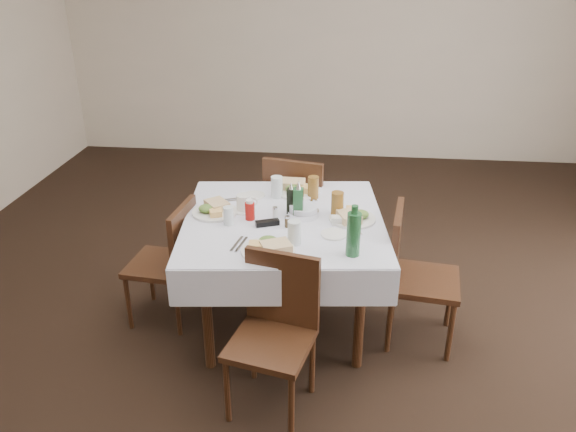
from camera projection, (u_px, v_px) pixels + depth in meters
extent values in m
plane|color=black|center=(302.00, 333.00, 3.62)|extent=(7.00, 7.00, 0.00)
cube|color=beige|center=(330.00, 34.00, 6.16)|extent=(6.00, 0.04, 2.80)
cylinder|color=black|center=(207.00, 315.00, 3.18)|extent=(0.06, 0.06, 0.72)
cylinder|color=black|center=(223.00, 243.00, 3.97)|extent=(0.06, 0.06, 0.72)
cylinder|color=black|center=(360.00, 315.00, 3.19)|extent=(0.06, 0.06, 0.72)
cylinder|color=black|center=(345.00, 243.00, 3.97)|extent=(0.06, 0.06, 0.72)
cube|color=black|center=(284.00, 222.00, 3.42)|extent=(1.20, 1.20, 0.03)
cube|color=white|center=(284.00, 219.00, 3.41)|extent=(1.32, 1.32, 0.01)
cube|color=white|center=(284.00, 197.00, 3.99)|extent=(1.19, 0.14, 0.22)
cube|color=white|center=(283.00, 288.00, 2.92)|extent=(1.19, 0.14, 0.22)
cube|color=white|center=(380.00, 235.00, 3.46)|extent=(0.14, 1.19, 0.22)
cube|color=white|center=(187.00, 235.00, 3.45)|extent=(0.14, 1.19, 0.22)
cube|color=black|center=(301.00, 212.00, 4.23)|extent=(0.53, 0.53, 0.04)
cube|color=black|center=(293.00, 193.00, 3.96)|extent=(0.43, 0.14, 0.48)
cylinder|color=black|center=(331.00, 231.00, 4.43)|extent=(0.04, 0.04, 0.45)
cylinder|color=black|center=(317.00, 253.00, 4.11)|extent=(0.04, 0.04, 0.45)
cylinder|color=black|center=(286.00, 224.00, 4.54)|extent=(0.04, 0.04, 0.45)
cylinder|color=black|center=(269.00, 245.00, 4.22)|extent=(0.04, 0.04, 0.45)
cube|color=black|center=(270.00, 344.00, 2.87)|extent=(0.48, 0.48, 0.04)
cube|color=black|center=(282.00, 289.00, 2.93)|extent=(0.40, 0.13, 0.44)
cylinder|color=black|center=(227.00, 390.00, 2.86)|extent=(0.03, 0.03, 0.41)
cylinder|color=black|center=(253.00, 348.00, 3.16)|extent=(0.03, 0.03, 0.41)
cylinder|color=black|center=(291.00, 406.00, 2.76)|extent=(0.03, 0.03, 0.41)
cylinder|color=black|center=(312.00, 362.00, 3.06)|extent=(0.03, 0.03, 0.41)
cube|color=black|center=(424.00, 281.00, 3.40)|extent=(0.46, 0.46, 0.04)
cube|color=black|center=(396.00, 245.00, 3.34)|extent=(0.09, 0.41, 0.45)
cylinder|color=black|center=(451.00, 331.00, 3.29)|extent=(0.03, 0.03, 0.42)
cylinder|color=black|center=(389.00, 322.00, 3.37)|extent=(0.03, 0.03, 0.42)
cylinder|color=black|center=(450.00, 298.00, 3.61)|extent=(0.03, 0.03, 0.42)
cylinder|color=black|center=(394.00, 291.00, 3.68)|extent=(0.03, 0.03, 0.42)
cube|color=black|center=(161.00, 265.00, 3.62)|extent=(0.43, 0.43, 0.04)
cube|color=black|center=(184.00, 238.00, 3.49)|extent=(0.08, 0.39, 0.43)
cylinder|color=black|center=(151.00, 275.00, 3.89)|extent=(0.03, 0.03, 0.40)
cylinder|color=black|center=(197.00, 280.00, 3.82)|extent=(0.03, 0.03, 0.40)
cylinder|color=black|center=(128.00, 302.00, 3.59)|extent=(0.03, 0.03, 0.40)
cylinder|color=black|center=(178.00, 308.00, 3.52)|extent=(0.03, 0.03, 0.40)
cylinder|color=white|center=(297.00, 191.00, 3.77)|extent=(0.31, 0.31, 0.02)
cube|color=tan|center=(293.00, 184.00, 3.79)|extent=(0.16, 0.13, 0.05)
cube|color=#EDA351|center=(305.00, 189.00, 3.73)|extent=(0.12, 0.11, 0.04)
ellipsoid|color=#37721B|center=(294.00, 189.00, 3.71)|extent=(0.11, 0.10, 0.05)
cylinder|color=white|center=(268.00, 251.00, 3.03)|extent=(0.29, 0.29, 0.02)
cube|color=tan|center=(276.00, 247.00, 2.99)|extent=(0.19, 0.17, 0.05)
cube|color=#EDA351|center=(258.00, 246.00, 3.01)|extent=(0.10, 0.09, 0.04)
ellipsoid|color=#37721B|center=(268.00, 241.00, 3.06)|extent=(0.11, 0.10, 0.05)
cylinder|color=white|center=(352.00, 219.00, 3.39)|extent=(0.28, 0.28, 0.01)
cube|color=tan|center=(349.00, 217.00, 3.34)|extent=(0.16, 0.18, 0.05)
cube|color=#EDA351|center=(352.00, 211.00, 3.42)|extent=(0.08, 0.10, 0.04)
ellipsoid|color=#37721B|center=(360.00, 214.00, 3.37)|extent=(0.10, 0.09, 0.05)
cylinder|color=white|center=(215.00, 212.00, 3.47)|extent=(0.28, 0.28, 0.01)
cube|color=tan|center=(217.00, 205.00, 3.49)|extent=(0.18, 0.18, 0.05)
cube|color=#EDA351|center=(216.00, 212.00, 3.41)|extent=(0.10, 0.11, 0.04)
ellipsoid|color=#37721B|center=(207.00, 208.00, 3.44)|extent=(0.10, 0.09, 0.05)
cylinder|color=white|center=(254.00, 195.00, 3.71)|extent=(0.14, 0.14, 0.01)
cylinder|color=white|center=(334.00, 234.00, 3.20)|extent=(0.15, 0.15, 0.01)
cylinder|color=silver|center=(277.00, 187.00, 3.67)|extent=(0.08, 0.08, 0.14)
cylinder|color=silver|center=(294.00, 233.00, 3.08)|extent=(0.07, 0.07, 0.14)
cylinder|color=silver|center=(338.00, 203.00, 3.44)|extent=(0.07, 0.07, 0.13)
cylinder|color=silver|center=(229.00, 216.00, 3.31)|extent=(0.06, 0.06, 0.11)
cylinder|color=brown|center=(313.00, 187.00, 3.66)|extent=(0.07, 0.07, 0.15)
cylinder|color=brown|center=(337.00, 204.00, 3.40)|extent=(0.08, 0.08, 0.16)
cylinder|color=silver|center=(303.00, 213.00, 3.43)|extent=(0.19, 0.19, 0.03)
cylinder|color=white|center=(303.00, 209.00, 3.42)|extent=(0.17, 0.17, 0.04)
cube|color=black|center=(291.00, 201.00, 3.44)|extent=(0.05, 0.05, 0.16)
cone|color=silver|center=(291.00, 186.00, 3.40)|extent=(0.03, 0.03, 0.04)
cube|color=#235C31|center=(298.00, 204.00, 3.37)|extent=(0.06, 0.06, 0.19)
cone|color=silver|center=(299.00, 185.00, 3.31)|extent=(0.03, 0.03, 0.05)
cylinder|color=#9F100C|center=(250.00, 211.00, 3.37)|extent=(0.06, 0.06, 0.11)
cylinder|color=white|center=(250.00, 201.00, 3.34)|extent=(0.04, 0.04, 0.02)
cylinder|color=white|center=(275.00, 213.00, 3.40)|extent=(0.03, 0.03, 0.06)
cylinder|color=silver|center=(275.00, 208.00, 3.39)|extent=(0.03, 0.03, 0.01)
cylinder|color=#3A2C18|center=(287.00, 222.00, 3.29)|extent=(0.03, 0.03, 0.06)
cylinder|color=silver|center=(287.00, 217.00, 3.27)|extent=(0.03, 0.03, 0.01)
cylinder|color=white|center=(244.00, 210.00, 3.50)|extent=(0.15, 0.15, 0.01)
cylinder|color=white|center=(244.00, 202.00, 3.48)|extent=(0.09, 0.09, 0.10)
cylinder|color=black|center=(244.00, 197.00, 3.46)|extent=(0.08, 0.08, 0.01)
torus|color=white|center=(253.00, 202.00, 3.48)|extent=(0.06, 0.03, 0.06)
cube|color=black|center=(267.00, 223.00, 3.31)|extent=(0.15, 0.09, 0.03)
cylinder|color=#235C31|center=(353.00, 234.00, 2.95)|extent=(0.08, 0.08, 0.24)
cylinder|color=#235C31|center=(355.00, 210.00, 2.89)|extent=(0.04, 0.04, 0.04)
cube|color=white|center=(340.00, 220.00, 3.32)|extent=(0.10, 0.06, 0.05)
cube|color=pink|center=(340.00, 219.00, 3.32)|extent=(0.08, 0.05, 0.02)
cube|color=silver|center=(307.00, 196.00, 3.70)|extent=(0.10, 0.19, 0.01)
cube|color=silver|center=(311.00, 195.00, 3.71)|extent=(0.10, 0.19, 0.01)
cube|color=silver|center=(241.00, 245.00, 3.09)|extent=(0.05, 0.18, 0.01)
cube|color=silver|center=(237.00, 244.00, 3.10)|extent=(0.05, 0.18, 0.01)
cube|color=silver|center=(347.00, 235.00, 3.19)|extent=(0.18, 0.06, 0.01)
cube|color=silver|center=(346.00, 233.00, 3.22)|extent=(0.18, 0.06, 0.01)
cube|color=silver|center=(224.00, 200.00, 3.64)|extent=(0.18, 0.09, 0.01)
cube|color=silver|center=(224.00, 202.00, 3.62)|extent=(0.18, 0.09, 0.01)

